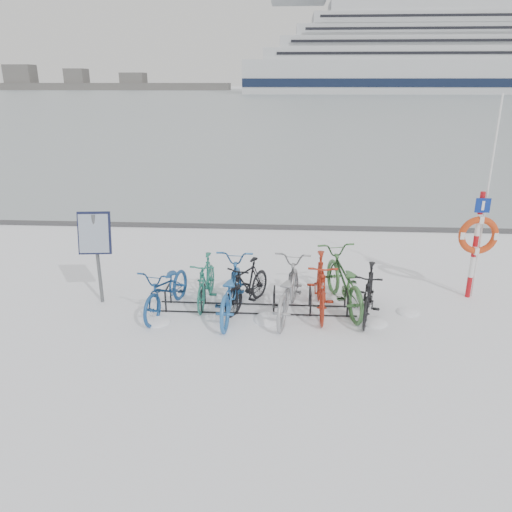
{
  "coord_description": "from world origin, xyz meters",
  "views": [
    {
      "loc": [
        0.57,
        -9.16,
        4.38
      ],
      "look_at": [
        -0.04,
        0.6,
        0.94
      ],
      "focal_mm": 35.0,
      "sensor_mm": 36.0,
      "label": 1
    }
  ],
  "objects_px": {
    "lifebuoy_station": "(478,235)",
    "cruise_ferry": "(428,59)",
    "bike_rack": "(256,301)",
    "info_board": "(95,239)"
  },
  "relations": [
    {
      "from": "lifebuoy_station",
      "to": "cruise_ferry",
      "type": "height_order",
      "value": "cruise_ferry"
    },
    {
      "from": "bike_rack",
      "to": "cruise_ferry",
      "type": "xyz_separation_m",
      "value": [
        50.22,
        187.05,
        11.81
      ]
    },
    {
      "from": "info_board",
      "to": "cruise_ferry",
      "type": "xyz_separation_m",
      "value": [
        53.47,
        186.89,
        10.6
      ]
    },
    {
      "from": "info_board",
      "to": "lifebuoy_station",
      "type": "xyz_separation_m",
      "value": [
        7.75,
        0.71,
        -0.0
      ]
    },
    {
      "from": "bike_rack",
      "to": "cruise_ferry",
      "type": "height_order",
      "value": "cruise_ferry"
    },
    {
      "from": "bike_rack",
      "to": "cruise_ferry",
      "type": "relative_size",
      "value": 0.03
    },
    {
      "from": "bike_rack",
      "to": "lifebuoy_station",
      "type": "height_order",
      "value": "lifebuoy_station"
    },
    {
      "from": "bike_rack",
      "to": "lifebuoy_station",
      "type": "xyz_separation_m",
      "value": [
        4.5,
        0.87,
        1.22
      ]
    },
    {
      "from": "bike_rack",
      "to": "info_board",
      "type": "distance_m",
      "value": 3.48
    },
    {
      "from": "bike_rack",
      "to": "info_board",
      "type": "height_order",
      "value": "info_board"
    }
  ]
}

